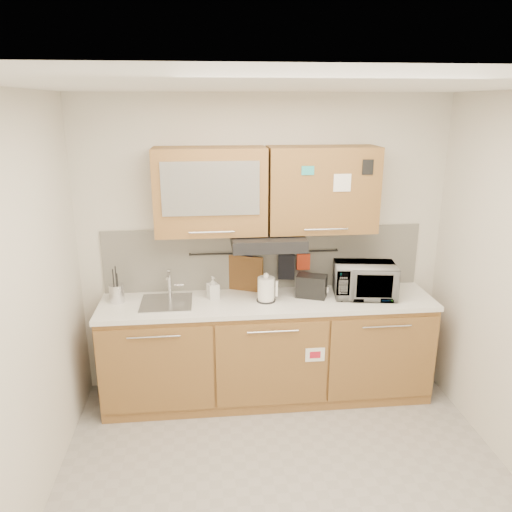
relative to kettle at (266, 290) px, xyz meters
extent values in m
plane|color=#9E9993|center=(0.02, -1.17, -1.02)|extent=(3.20, 3.20, 0.00)
plane|color=white|center=(0.02, -1.17, 1.58)|extent=(3.20, 3.20, 0.00)
plane|color=silver|center=(0.02, 0.33, 0.28)|extent=(3.20, 0.00, 3.20)
plane|color=silver|center=(-1.58, -1.17, 0.28)|extent=(0.00, 3.00, 3.00)
cube|color=#AD7E3D|center=(0.02, 0.03, -0.58)|extent=(2.80, 0.60, 0.88)
cube|color=black|center=(0.02, 0.03, -0.97)|extent=(2.80, 0.54, 0.10)
cube|color=olive|center=(-0.91, -0.28, -0.55)|extent=(0.91, 0.02, 0.74)
cylinder|color=silver|center=(-0.91, -0.30, -0.24)|extent=(0.41, 0.01, 0.01)
cube|color=olive|center=(0.02, -0.28, -0.55)|extent=(0.91, 0.02, 0.74)
cylinder|color=silver|center=(0.02, -0.30, -0.24)|extent=(0.41, 0.01, 0.01)
cube|color=olive|center=(0.95, -0.28, -0.55)|extent=(0.91, 0.02, 0.74)
cylinder|color=silver|center=(0.95, -0.30, -0.24)|extent=(0.41, 0.01, 0.01)
cube|color=white|center=(0.02, 0.02, -0.12)|extent=(2.82, 0.62, 0.04)
cube|color=silver|center=(0.02, 0.32, 0.18)|extent=(2.80, 0.02, 0.56)
cube|color=#AD7E3D|center=(-0.44, 0.16, 0.81)|extent=(0.90, 0.35, 0.70)
cube|color=silver|center=(-0.44, -0.03, 0.86)|extent=(0.76, 0.02, 0.42)
cube|color=olive|center=(0.48, 0.16, 0.81)|extent=(0.90, 0.35, 0.70)
cube|color=white|center=(0.60, -0.02, 0.89)|extent=(0.14, 0.00, 0.14)
cube|color=black|center=(0.02, 0.08, 0.40)|extent=(0.60, 0.46, 0.10)
cube|color=silver|center=(-0.83, 0.03, -0.10)|extent=(0.42, 0.40, 0.03)
cylinder|color=silver|center=(-0.81, 0.19, 0.02)|extent=(0.03, 0.03, 0.24)
cylinder|color=silver|center=(-0.81, 0.11, 0.12)|extent=(0.02, 0.18, 0.02)
cylinder|color=black|center=(0.02, 0.28, 0.24)|extent=(1.30, 0.02, 0.02)
cylinder|color=silver|center=(-1.24, 0.10, -0.02)|extent=(0.15, 0.15, 0.15)
cylinder|color=black|center=(-1.26, 0.11, 0.05)|extent=(0.01, 0.01, 0.29)
cylinder|color=black|center=(-1.23, 0.09, 0.03)|extent=(0.01, 0.01, 0.26)
cylinder|color=black|center=(-1.24, 0.12, 0.06)|extent=(0.01, 0.01, 0.31)
cylinder|color=black|center=(-1.26, 0.08, 0.01)|extent=(0.01, 0.01, 0.23)
cylinder|color=white|center=(0.00, 0.00, 0.01)|extent=(0.16, 0.16, 0.21)
sphere|color=white|center=(0.00, 0.00, 0.13)|extent=(0.05, 0.05, 0.05)
cube|color=white|center=(0.09, -0.02, 0.01)|extent=(0.02, 0.03, 0.13)
cylinder|color=black|center=(0.00, 0.00, -0.09)|extent=(0.16, 0.16, 0.01)
cube|color=black|center=(0.40, 0.06, 0.00)|extent=(0.29, 0.23, 0.19)
cube|color=black|center=(0.36, 0.08, 0.08)|extent=(0.11, 0.13, 0.01)
cube|color=black|center=(0.44, 0.04, 0.08)|extent=(0.11, 0.13, 0.01)
imported|color=#999999|center=(0.85, 0.03, 0.04)|extent=(0.56, 0.42, 0.28)
imported|color=#999999|center=(-0.44, 0.10, 0.00)|extent=(0.11, 0.11, 0.20)
cube|color=brown|center=(-0.16, 0.27, 0.01)|extent=(0.33, 0.16, 0.43)
cube|color=navy|center=(-0.15, 0.27, 0.12)|extent=(0.12, 0.08, 0.20)
cube|color=black|center=(0.21, 0.27, 0.11)|extent=(0.15, 0.07, 0.23)
cube|color=#B53118|center=(0.36, 0.27, 0.15)|extent=(0.12, 0.02, 0.14)
camera|label=1|loc=(-0.48, -3.87, 1.49)|focal=35.00mm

